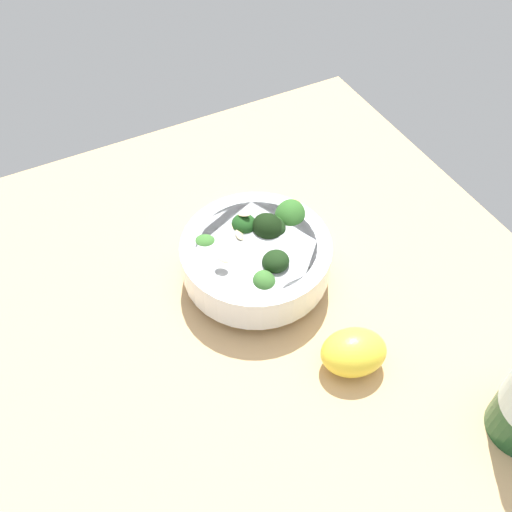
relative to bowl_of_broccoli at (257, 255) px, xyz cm
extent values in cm
cube|color=tan|center=(1.93, 2.02, -5.98)|extent=(71.90, 71.90, 3.97)
cylinder|color=white|center=(0.25, 0.14, -3.23)|extent=(10.01, 10.01, 1.53)
cylinder|color=white|center=(0.25, 0.14, -0.18)|extent=(18.20, 18.20, 4.58)
cylinder|color=silver|center=(0.25, 0.14, 1.71)|extent=(14.64, 14.64, 0.80)
cylinder|color=#3C7A32|center=(5.44, -3.49, 0.06)|extent=(1.54, 1.51, 1.21)
ellipsoid|color=#386B2B|center=(5.44, -3.49, 1.39)|extent=(4.30, 4.69, 3.33)
cylinder|color=#3C7A32|center=(-5.84, -2.40, 0.32)|extent=(1.77, 1.85, 1.12)
ellipsoid|color=#2D6023|center=(-5.84, -2.40, 1.85)|extent=(6.56, 6.32, 5.17)
cylinder|color=#589D47|center=(-0.01, -3.52, 0.29)|extent=(2.05, 1.79, 1.91)
ellipsoid|color=#194216|center=(-0.01, -3.52, 2.05)|extent=(4.06, 4.28, 3.57)
cylinder|color=#4A8F3C|center=(-2.23, -1.53, 0.76)|extent=(1.44, 1.34, 1.33)
ellipsoid|color=black|center=(-2.23, -1.53, 2.31)|extent=(5.86, 5.97, 4.48)
cylinder|color=#3C7A32|center=(-3.64, -1.87, 0.25)|extent=(1.46, 1.53, 1.53)
ellipsoid|color=#23511C|center=(-3.64, -1.87, 1.65)|extent=(4.02, 4.00, 2.96)
cylinder|color=#4A8F3C|center=(-2.96, -1.68, 0.17)|extent=(1.65, 1.78, 1.75)
ellipsoid|color=black|center=(-2.96, -1.68, 1.93)|extent=(3.61, 4.64, 3.17)
cylinder|color=#4A8F3C|center=(-0.39, 3.82, 0.79)|extent=(1.83, 1.86, 1.78)
ellipsoid|color=black|center=(-0.39, 3.82, 2.51)|extent=(3.53, 4.05, 3.48)
cylinder|color=#589D47|center=(1.51, 5.42, 0.23)|extent=(1.35, 1.53, 1.76)
ellipsoid|color=#386B2B|center=(1.51, 5.42, 1.90)|extent=(3.16, 3.35, 3.42)
ellipsoid|color=#DBBC84|center=(-0.11, -3.71, 3.47)|extent=(1.59, 1.89, 1.33)
ellipsoid|color=#DBBC84|center=(-2.84, -2.19, 2.14)|extent=(2.06, 1.85, 1.07)
ellipsoid|color=#DBBC84|center=(2.05, -3.53, 2.03)|extent=(2.05, 1.89, 0.58)
ellipsoid|color=#DBBC84|center=(1.37, -2.03, 2.28)|extent=(1.34, 1.95, 0.67)
ellipsoid|color=#DBBC84|center=(5.33, 1.48, 3.54)|extent=(1.85, 2.00, 1.28)
ellipsoid|color=yellow|center=(-3.42, 16.24, -1.45)|extent=(8.62, 7.46, 5.10)
camera|label=1|loc=(21.04, 40.33, 52.63)|focal=40.09mm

